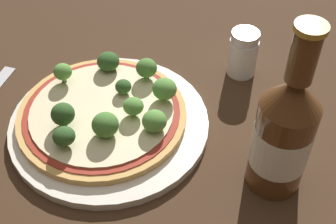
{
  "coord_description": "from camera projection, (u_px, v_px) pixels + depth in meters",
  "views": [
    {
      "loc": [
        0.26,
        -0.39,
        0.46
      ],
      "look_at": [
        0.1,
        -0.03,
        0.06
      ],
      "focal_mm": 50.0,
      "sensor_mm": 36.0,
      "label": 1
    }
  ],
  "objects": [
    {
      "name": "broccoli_floret_9",
      "position": [
        154.0,
        121.0,
        0.58
      ],
      "size": [
        0.03,
        0.03,
        0.03
      ],
      "color": "#6B8E51",
      "rests_on": "pizza"
    },
    {
      "name": "broccoli_floret_7",
      "position": [
        146.0,
        68.0,
        0.65
      ],
      "size": [
        0.03,
        0.03,
        0.03
      ],
      "color": "#6B8E51",
      "rests_on": "pizza"
    },
    {
      "name": "broccoli_floret_1",
      "position": [
        64.0,
        71.0,
        0.65
      ],
      "size": [
        0.03,
        0.03,
        0.03
      ],
      "color": "#6B8E51",
      "rests_on": "pizza"
    },
    {
      "name": "broccoli_floret_3",
      "position": [
        105.0,
        125.0,
        0.58
      ],
      "size": [
        0.03,
        0.03,
        0.03
      ],
      "color": "#6B8E51",
      "rests_on": "pizza"
    },
    {
      "name": "broccoli_floret_6",
      "position": [
        164.0,
        89.0,
        0.62
      ],
      "size": [
        0.03,
        0.03,
        0.03
      ],
      "color": "#6B8E51",
      "rests_on": "pizza"
    },
    {
      "name": "pepper_shaker",
      "position": [
        243.0,
        53.0,
        0.69
      ],
      "size": [
        0.04,
        0.04,
        0.07
      ],
      "color": "silver",
      "rests_on": "ground_plane"
    },
    {
      "name": "broccoli_floret_4",
      "position": [
        64.0,
        136.0,
        0.56
      ],
      "size": [
        0.03,
        0.03,
        0.03
      ],
      "color": "#6B8E51",
      "rests_on": "pizza"
    },
    {
      "name": "broccoli_floret_5",
      "position": [
        123.0,
        87.0,
        0.63
      ],
      "size": [
        0.02,
        0.02,
        0.02
      ],
      "color": "#6B8E51",
      "rests_on": "pizza"
    },
    {
      "name": "broccoli_floret_8",
      "position": [
        108.0,
        61.0,
        0.67
      ],
      "size": [
        0.03,
        0.03,
        0.03
      ],
      "color": "#6B8E51",
      "rests_on": "pizza"
    },
    {
      "name": "ground_plane",
      "position": [
        114.0,
        110.0,
        0.65
      ],
      "size": [
        3.0,
        3.0,
        0.0
      ],
      "primitive_type": "plane",
      "color": "#3D2819"
    },
    {
      "name": "pizza",
      "position": [
        104.0,
        115.0,
        0.62
      ],
      "size": [
        0.23,
        0.23,
        0.01
      ],
      "color": "tan",
      "rests_on": "plate"
    },
    {
      "name": "plate",
      "position": [
        110.0,
        124.0,
        0.63
      ],
      "size": [
        0.27,
        0.27,
        0.01
      ],
      "color": "silver",
      "rests_on": "ground_plane"
    },
    {
      "name": "broccoli_floret_0",
      "position": [
        133.0,
        106.0,
        0.6
      ],
      "size": [
        0.03,
        0.03,
        0.03
      ],
      "color": "#6B8E51",
      "rests_on": "pizza"
    },
    {
      "name": "beer_bottle",
      "position": [
        284.0,
        134.0,
        0.51
      ],
      "size": [
        0.07,
        0.07,
        0.23
      ],
      "color": "#563319",
      "rests_on": "ground_plane"
    },
    {
      "name": "broccoli_floret_2",
      "position": [
        63.0,
        114.0,
        0.58
      ],
      "size": [
        0.03,
        0.03,
        0.03
      ],
      "color": "#6B8E51",
      "rests_on": "pizza"
    }
  ]
}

